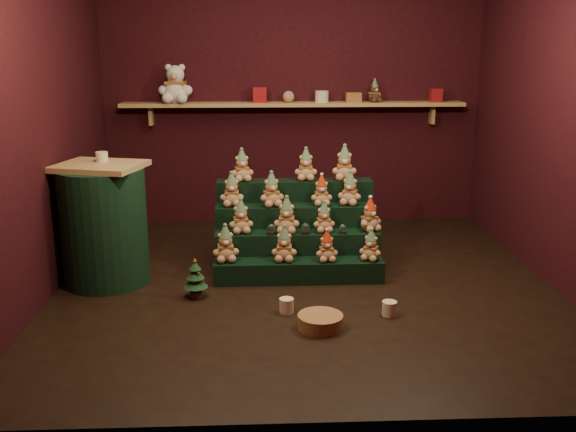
{
  "coord_description": "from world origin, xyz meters",
  "views": [
    {
      "loc": [
        -0.37,
        -4.93,
        1.89
      ],
      "look_at": [
        -0.13,
        0.25,
        0.51
      ],
      "focal_mm": 40.0,
      "sensor_mm": 36.0,
      "label": 1
    }
  ],
  "objects_px": {
    "snow_globe_a": "(271,229)",
    "side_table": "(104,224)",
    "mug_left": "(287,305)",
    "mug_right": "(389,308)",
    "snow_globe_c": "(343,229)",
    "riser_tier_front": "(299,271)",
    "brown_bear": "(375,91)",
    "white_bear": "(175,79)",
    "mini_christmas_tree": "(195,278)",
    "snow_globe_b": "(306,229)",
    "wicker_basket": "(320,322)"
  },
  "relations": [
    {
      "from": "snow_globe_a",
      "to": "mini_christmas_tree",
      "type": "distance_m",
      "value": 0.8
    },
    {
      "from": "riser_tier_front",
      "to": "mug_right",
      "type": "height_order",
      "value": "riser_tier_front"
    },
    {
      "from": "riser_tier_front",
      "to": "brown_bear",
      "type": "height_order",
      "value": "brown_bear"
    },
    {
      "from": "mug_left",
      "to": "mug_right",
      "type": "distance_m",
      "value": 0.75
    },
    {
      "from": "snow_globe_a",
      "to": "side_table",
      "type": "xyz_separation_m",
      "value": [
        -1.36,
        -0.09,
        0.08
      ]
    },
    {
      "from": "snow_globe_a",
      "to": "snow_globe_c",
      "type": "distance_m",
      "value": 0.6
    },
    {
      "from": "snow_globe_c",
      "to": "riser_tier_front",
      "type": "bearing_deg",
      "value": -157.21
    },
    {
      "from": "snow_globe_a",
      "to": "mug_right",
      "type": "relative_size",
      "value": 0.86
    },
    {
      "from": "side_table",
      "to": "mini_christmas_tree",
      "type": "distance_m",
      "value": 0.92
    },
    {
      "from": "riser_tier_front",
      "to": "mini_christmas_tree",
      "type": "height_order",
      "value": "mini_christmas_tree"
    },
    {
      "from": "riser_tier_front",
      "to": "mug_left",
      "type": "xyz_separation_m",
      "value": [
        -0.13,
        -0.64,
        -0.04
      ]
    },
    {
      "from": "snow_globe_c",
      "to": "wicker_basket",
      "type": "relative_size",
      "value": 0.26
    },
    {
      "from": "riser_tier_front",
      "to": "mug_left",
      "type": "height_order",
      "value": "riser_tier_front"
    },
    {
      "from": "snow_globe_c",
      "to": "brown_bear",
      "type": "relative_size",
      "value": 0.35
    },
    {
      "from": "snow_globe_b",
      "to": "brown_bear",
      "type": "relative_size",
      "value": 0.41
    },
    {
      "from": "snow_globe_a",
      "to": "white_bear",
      "type": "distance_m",
      "value": 2.19
    },
    {
      "from": "wicker_basket",
      "to": "white_bear",
      "type": "bearing_deg",
      "value": 115.03
    },
    {
      "from": "mini_christmas_tree",
      "to": "mug_left",
      "type": "xyz_separation_m",
      "value": [
        0.69,
        -0.33,
        -0.1
      ]
    },
    {
      "from": "riser_tier_front",
      "to": "mini_christmas_tree",
      "type": "distance_m",
      "value": 0.88
    },
    {
      "from": "riser_tier_front",
      "to": "snow_globe_a",
      "type": "height_order",
      "value": "snow_globe_a"
    },
    {
      "from": "mini_christmas_tree",
      "to": "brown_bear",
      "type": "bearing_deg",
      "value": 50.45
    },
    {
      "from": "mug_right",
      "to": "wicker_basket",
      "type": "bearing_deg",
      "value": -159.45
    },
    {
      "from": "riser_tier_front",
      "to": "snow_globe_b",
      "type": "bearing_deg",
      "value": 67.29
    },
    {
      "from": "riser_tier_front",
      "to": "mini_christmas_tree",
      "type": "relative_size",
      "value": 4.34
    },
    {
      "from": "snow_globe_b",
      "to": "snow_globe_c",
      "type": "relative_size",
      "value": 1.17
    },
    {
      "from": "brown_bear",
      "to": "riser_tier_front",
      "type": "bearing_deg",
      "value": -144.24
    },
    {
      "from": "snow_globe_a",
      "to": "mug_left",
      "type": "height_order",
      "value": "snow_globe_a"
    },
    {
      "from": "riser_tier_front",
      "to": "snow_globe_c",
      "type": "distance_m",
      "value": 0.52
    },
    {
      "from": "side_table",
      "to": "mug_left",
      "type": "bearing_deg",
      "value": -11.11
    },
    {
      "from": "mini_christmas_tree",
      "to": "white_bear",
      "type": "height_order",
      "value": "white_bear"
    },
    {
      "from": "mini_christmas_tree",
      "to": "mug_left",
      "type": "distance_m",
      "value": 0.77
    },
    {
      "from": "snow_globe_c",
      "to": "brown_bear",
      "type": "height_order",
      "value": "brown_bear"
    },
    {
      "from": "side_table",
      "to": "wicker_basket",
      "type": "relative_size",
      "value": 3.14
    },
    {
      "from": "side_table",
      "to": "snow_globe_b",
      "type": "bearing_deg",
      "value": 18.1
    },
    {
      "from": "side_table",
      "to": "wicker_basket",
      "type": "height_order",
      "value": "side_table"
    },
    {
      "from": "snow_globe_a",
      "to": "snow_globe_b",
      "type": "distance_m",
      "value": 0.29
    },
    {
      "from": "snow_globe_b",
      "to": "mini_christmas_tree",
      "type": "height_order",
      "value": "snow_globe_b"
    },
    {
      "from": "mug_right",
      "to": "brown_bear",
      "type": "distance_m",
      "value": 2.87
    },
    {
      "from": "brown_bear",
      "to": "wicker_basket",
      "type": "bearing_deg",
      "value": -133.95
    },
    {
      "from": "brown_bear",
      "to": "mug_right",
      "type": "bearing_deg",
      "value": -123.82
    },
    {
      "from": "mini_christmas_tree",
      "to": "white_bear",
      "type": "bearing_deg",
      "value": 99.44
    },
    {
      "from": "snow_globe_a",
      "to": "mini_christmas_tree",
      "type": "xyz_separation_m",
      "value": [
        -0.6,
        -0.48,
        -0.25
      ]
    },
    {
      "from": "snow_globe_b",
      "to": "wicker_basket",
      "type": "height_order",
      "value": "snow_globe_b"
    },
    {
      "from": "snow_globe_a",
      "to": "mug_right",
      "type": "bearing_deg",
      "value": -46.86
    },
    {
      "from": "snow_globe_a",
      "to": "wicker_basket",
      "type": "bearing_deg",
      "value": -73.84
    },
    {
      "from": "mug_right",
      "to": "brown_bear",
      "type": "relative_size",
      "value": 0.46
    },
    {
      "from": "wicker_basket",
      "to": "snow_globe_c",
      "type": "bearing_deg",
      "value": 75.11
    },
    {
      "from": "riser_tier_front",
      "to": "wicker_basket",
      "type": "distance_m",
      "value": 0.93
    },
    {
      "from": "wicker_basket",
      "to": "brown_bear",
      "type": "relative_size",
      "value": 1.37
    },
    {
      "from": "mug_right",
      "to": "brown_bear",
      "type": "height_order",
      "value": "brown_bear"
    }
  ]
}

